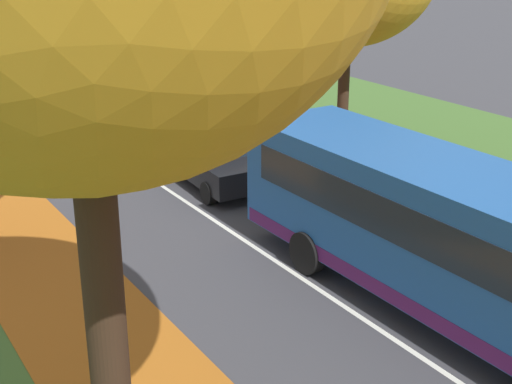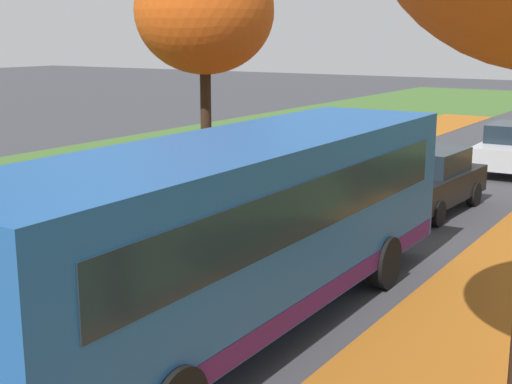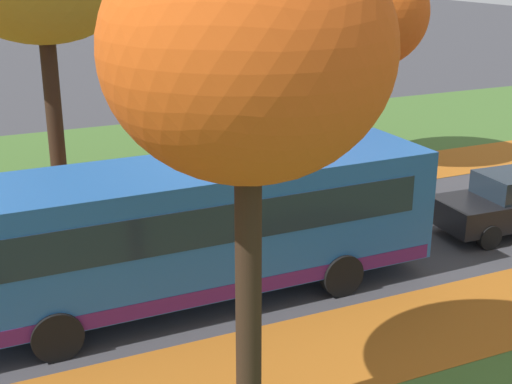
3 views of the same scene
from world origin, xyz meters
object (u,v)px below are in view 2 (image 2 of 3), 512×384
tree_left_mid (204,11)px  car_black_lead (429,181)px  bus (242,222)px  car_silver_following (511,148)px

tree_left_mid → car_black_lead: size_ratio=1.65×
tree_left_mid → car_black_lead: (6.95, 0.36, -4.38)m
tree_left_mid → bus: tree_left_mid is taller
tree_left_mid → car_silver_following: bearing=44.4°
bus → car_silver_following: 15.85m
car_black_lead → tree_left_mid: bearing=-177.1°
tree_left_mid → bus: (7.13, -8.61, -3.49)m
bus → car_black_lead: size_ratio=2.44×
car_black_lead → car_silver_following: same height
bus → car_black_lead: 9.01m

